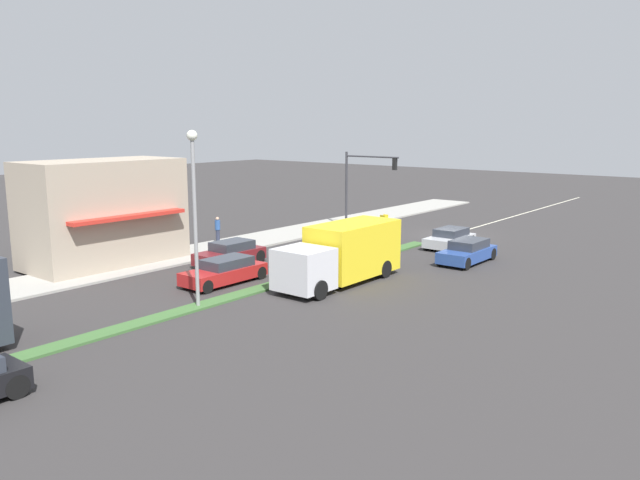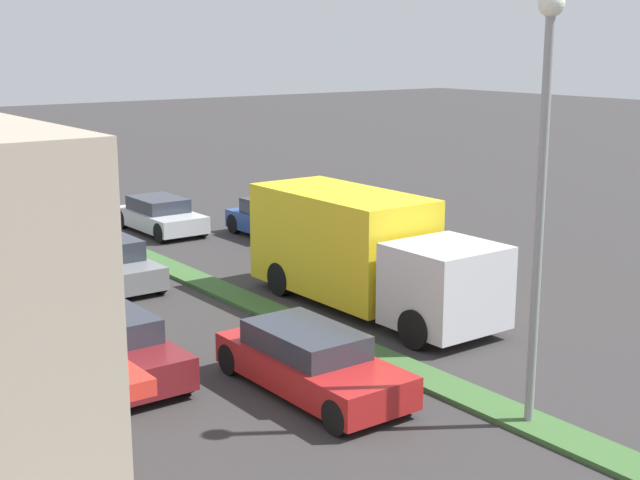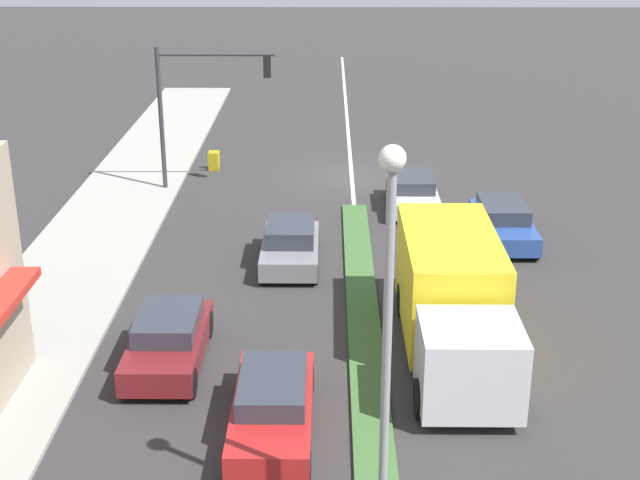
{
  "view_description": "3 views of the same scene",
  "coord_description": "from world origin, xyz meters",
  "views": [
    {
      "loc": [
        -20.11,
        39.41,
        7.67
      ],
      "look_at": [
        0.16,
        14.25,
        1.69
      ],
      "focal_mm": 35.0,
      "sensor_mm": 36.0,
      "label": 1
    },
    {
      "loc": [
        11.75,
        32.32,
        6.66
      ],
      "look_at": [
        -1.57,
        14.42,
        1.66
      ],
      "focal_mm": 50.0,
      "sensor_mm": 36.0,
      "label": 2
    },
    {
      "loc": [
        1.0,
        36.07,
        11.04
      ],
      "look_at": [
        1.23,
        12.09,
        1.78
      ],
      "focal_mm": 50.0,
      "sensor_mm": 36.0,
      "label": 3
    }
  ],
  "objects": [
    {
      "name": "ground_plane",
      "position": [
        0.0,
        18.0,
        0.0
      ],
      "size": [
        160.0,
        160.0,
        0.0
      ],
      "primitive_type": "plane",
      "color": "#333030"
    },
    {
      "name": "lane_marking_center",
      "position": [
        0.0,
        0.0,
        0.0
      ],
      "size": [
        0.16,
        60.0,
        0.01
      ],
      "primitive_type": "cube",
      "color": "beige",
      "rests_on": "ground"
    },
    {
      "name": "traffic_signal_main",
      "position": [
        6.12,
        1.92,
        3.9
      ],
      "size": [
        4.59,
        0.34,
        5.6
      ],
      "color": "#333338",
      "rests_on": "sidewalk_right"
    },
    {
      "name": "street_lamp",
      "position": [
        0.0,
        22.73,
        4.78
      ],
      "size": [
        0.44,
        0.44,
        7.37
      ],
      "color": "gray",
      "rests_on": "median_strip"
    },
    {
      "name": "pedestrian",
      "position": [
        10.15,
        12.47,
        1.01
      ],
      "size": [
        0.34,
        0.34,
        1.68
      ],
      "color": "#282D42",
      "rests_on": "sidewalk_right"
    },
    {
      "name": "warning_aframe_sign",
      "position": [
        5.93,
        -0.82,
        0.43
      ],
      "size": [
        0.45,
        0.53,
        0.84
      ],
      "color": "yellow",
      "rests_on": "ground"
    },
    {
      "name": "delivery_truck",
      "position": [
        -2.2,
        15.41,
        1.47
      ],
      "size": [
        2.44,
        7.5,
        2.87
      ],
      "color": "silver",
      "rests_on": "ground"
    },
    {
      "name": "suv_grey",
      "position": [
        2.2,
        9.59,
        0.63
      ],
      "size": [
        1.81,
        3.85,
        1.32
      ],
      "color": "slate",
      "rests_on": "ground"
    },
    {
      "name": "sedan_silver",
      "position": [
        -2.2,
        4.07,
        0.6
      ],
      "size": [
        1.79,
        3.91,
        1.24
      ],
      "color": "#B7BABF",
      "rests_on": "ground"
    },
    {
      "name": "hatchback_red",
      "position": [
        2.2,
        19.17,
        0.61
      ],
      "size": [
        1.75,
        4.4,
        1.26
      ],
      "color": "#AD1E1E",
      "rests_on": "ground"
    },
    {
      "name": "coupe_blue",
      "position": [
        -5.0,
        7.38,
        0.63
      ],
      "size": [
        1.78,
        4.23,
        1.31
      ],
      "color": "#284793",
      "rests_on": "ground"
    },
    {
      "name": "sedan_maroon",
      "position": [
        5.0,
        16.19,
        0.65
      ],
      "size": [
        1.79,
        4.03,
        1.33
      ],
      "color": "maroon",
      "rests_on": "ground"
    }
  ]
}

